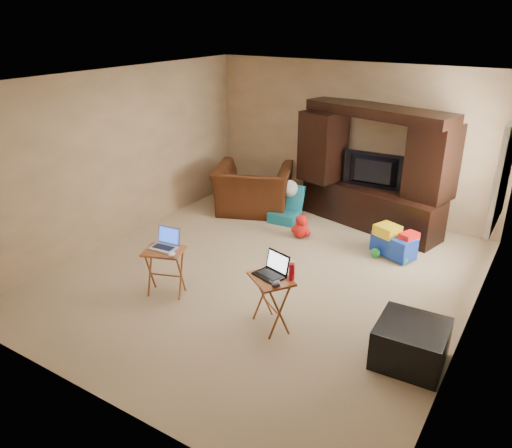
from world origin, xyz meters
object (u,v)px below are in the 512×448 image
Objects in this scene: television at (372,172)px; laptop_left at (163,240)px; child_rocker at (285,204)px; laptop_right at (269,266)px; ottoman at (411,344)px; mouse_right at (276,284)px; plush_toy at (301,226)px; mouse_left at (172,254)px; water_bottle at (292,272)px; push_toy at (394,241)px; tray_table_left at (165,272)px; entertainment_center at (373,168)px; recliner at (253,189)px; tray_table_right at (271,303)px.

television is 3.59m from laptop_left.
child_rocker is 1.87× the size of laptop_right.
ottoman is at bearing 114.80° from television.
plush_toy is at bearing 111.29° from mouse_right.
mouse_right is at bearing -68.71° from plush_toy.
television is at bearing 61.51° from laptop_left.
television is 8.06× the size of mouse_left.
laptop_left is 1.43m from laptop_right.
television is 3.20m from water_bottle.
laptop_right is (0.07, -3.24, -0.19)m from television.
plush_toy is 0.58× the size of ottoman.
push_toy is at bearing -14.57° from child_rocker.
child_rocker is 2.89m from mouse_left.
child_rocker is 0.70m from plush_toy.
plush_toy is at bearing 137.65° from ottoman.
tray_table_left is at bearing 65.74° from television.
entertainment_center reaches higher than ottoman.
tray_table_left is at bearing 178.55° from mouse_right.
entertainment_center reaches higher than child_rocker.
child_rocker is at bearing 81.25° from laptop_left.
television reaches higher than child_rocker.
entertainment_center is 3.66m from mouse_left.
child_rocker is 3.76m from ottoman.
mouse_left reaches higher than tray_table_left.
laptop_left reaches higher than child_rocker.
mouse_right is at bearing 103.66° from recliner.
laptop_right is at bearing -74.69° from entertainment_center.
ottoman is 5.29× the size of mouse_right.
mouse_right is 0.66× the size of water_bottle.
recliner is 3.43m from laptop_right.
push_toy is 1.01× the size of tray_table_right.
television reaches higher than water_bottle.
laptop_left is at bearing -174.83° from ottoman.
tray_table_right is (-0.59, -2.41, 0.07)m from push_toy.
entertainment_center is 3.57× the size of ottoman.
water_bottle is (1.01, -2.21, 0.52)m from plush_toy.
mouse_right is at bearing -8.62° from laptop_left.
recliner is 2.10× the size of tray_table_left.
entertainment_center is 2.04m from recliner.
television is at bearing 71.49° from mouse_left.
mouse_right is at bearing 91.50° from television.
television reaches higher than laptop_left.
laptop_left is at bearing 114.88° from tray_table_left.
water_bottle is at bearing -70.42° from entertainment_center.
television is at bearing 48.15° from tray_table_left.
tray_table_left is 0.42m from laptop_left.
child_rocker is 4.95× the size of mouse_left.
television is at bearing -75.87° from entertainment_center.
laptop_right is 2.65× the size of mouse_left.
laptop_right reaches higher than mouse_right.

